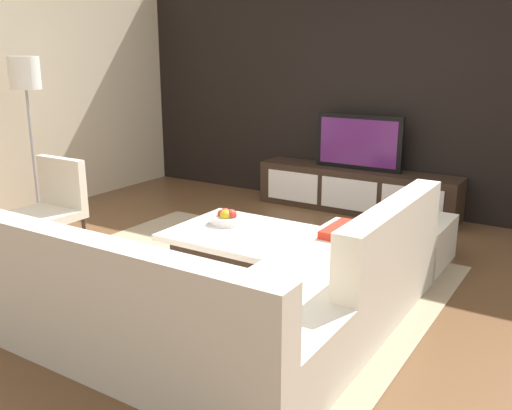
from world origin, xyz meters
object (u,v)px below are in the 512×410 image
at_px(floor_lamp, 26,85).
at_px(decorative_ball, 410,204).
at_px(ottoman, 407,240).
at_px(media_console, 356,190).
at_px(fruit_bowl, 227,218).
at_px(television, 359,142).
at_px(accent_chair_near, 52,201).
at_px(sectional_couch, 236,297).
at_px(coffee_table, 238,250).

xyz_separation_m(floor_lamp, decorative_ball, (3.60, 1.09, -0.95)).
xyz_separation_m(floor_lamp, ottoman, (3.60, 1.09, -1.28)).
bearing_deg(floor_lamp, media_console, 42.17).
height_order(media_console, fruit_bowl, fruit_bowl).
height_order(television, decorative_ball, television).
height_order(accent_chair_near, floor_lamp, floor_lamp).
relative_size(sectional_couch, decorative_ball, 9.47).
xyz_separation_m(ottoman, decorative_ball, (0.00, 0.00, 0.33)).
distance_m(coffee_table, decorative_ball, 1.55).
distance_m(television, fruit_bowl, 2.25).
bearing_deg(media_console, decorative_ball, -51.56).
bearing_deg(media_console, television, 90.00).
bearing_deg(floor_lamp, fruit_bowl, 3.77).
relative_size(television, sectional_couch, 0.42).
distance_m(media_console, floor_lamp, 3.71).
bearing_deg(sectional_couch, ottoman, 76.05).
relative_size(ottoman, decorative_ball, 2.73).
xyz_separation_m(coffee_table, floor_lamp, (-2.50, -0.06, 1.28)).
bearing_deg(decorative_ball, sectional_couch, -103.95).
relative_size(fruit_bowl, decorative_ball, 1.09).
bearing_deg(accent_chair_near, media_console, 50.11).
bearing_deg(decorative_ball, ottoman, 0.00).
bearing_deg(coffee_table, accent_chair_near, -164.68).
height_order(accent_chair_near, decorative_ball, accent_chair_near).
distance_m(accent_chair_near, fruit_bowl, 1.64).
bearing_deg(ottoman, floor_lamp, -163.15).
bearing_deg(fruit_bowl, coffee_table, -28.50).
bearing_deg(accent_chair_near, ottoman, 21.47).
xyz_separation_m(sectional_couch, fruit_bowl, (-0.79, 1.03, 0.14)).
bearing_deg(accent_chair_near, sectional_couch, -17.84).
bearing_deg(floor_lamp, decorative_ball, 16.85).
xyz_separation_m(coffee_table, fruit_bowl, (-0.18, 0.10, 0.23)).
bearing_deg(decorative_ball, television, 128.43).
height_order(sectional_couch, decorative_ball, sectional_couch).
bearing_deg(coffee_table, decorative_ball, 43.14).
distance_m(sectional_couch, coffee_table, 1.12).
xyz_separation_m(media_console, fruit_bowl, (-0.28, -2.20, 0.18)).
relative_size(coffee_table, fruit_bowl, 3.73).
distance_m(floor_lamp, ottoman, 3.97).
relative_size(media_console, accent_chair_near, 2.69).
distance_m(sectional_couch, decorative_ball, 2.04).
height_order(accent_chair_near, fruit_bowl, accent_chair_near).
bearing_deg(sectional_couch, fruit_bowl, 127.51).
relative_size(television, coffee_table, 0.97).
height_order(media_console, floor_lamp, floor_lamp).
xyz_separation_m(media_console, accent_chair_near, (-1.82, -2.77, 0.24)).
relative_size(television, fruit_bowl, 3.63).
bearing_deg(fruit_bowl, accent_chair_near, -159.83).
bearing_deg(sectional_couch, television, 99.04).
relative_size(media_console, coffee_table, 2.24).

